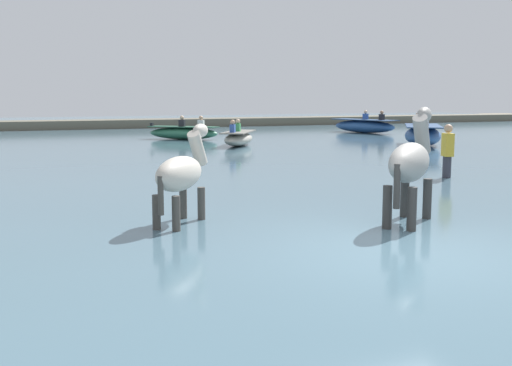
# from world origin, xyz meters

# --- Properties ---
(ground_plane) EXTENTS (120.00, 120.00, 0.00)m
(ground_plane) POSITION_xyz_m (0.00, 0.00, 0.00)
(ground_plane) COLOR #84755B
(water_surface) EXTENTS (90.00, 90.00, 0.37)m
(water_surface) POSITION_xyz_m (0.00, 10.00, 0.19)
(water_surface) COLOR #476675
(water_surface) RESTS_ON ground
(horse_lead_pinto) EXTENTS (1.34, 1.47, 1.85)m
(horse_lead_pinto) POSITION_xyz_m (-2.12, 2.78, 1.09)
(horse_lead_pinto) COLOR beige
(horse_lead_pinto) RESTS_ON ground
(horse_trailing_grey) EXTENTS (1.69, 1.52, 2.11)m
(horse_trailing_grey) POSITION_xyz_m (1.08, 1.50, 1.25)
(horse_trailing_grey) COLOR gray
(horse_trailing_grey) RESTS_ON ground
(boat_distant_west) EXTENTS (3.26, 3.85, 1.27)m
(boat_distant_west) POSITION_xyz_m (10.86, 13.94, 0.77)
(boat_distant_west) COLOR #28518E
(boat_distant_west) RESTS_ON water_surface
(boat_distant_east) EXTENTS (3.09, 2.85, 1.06)m
(boat_distant_east) POSITION_xyz_m (3.25, 20.94, 0.67)
(boat_distant_east) COLOR #337556
(boat_distant_east) RESTS_ON water_surface
(boat_near_starboard) EXTENTS (2.24, 4.13, 1.18)m
(boat_near_starboard) POSITION_xyz_m (13.49, 22.24, 0.73)
(boat_near_starboard) COLOR #28518E
(boat_near_starboard) RESTS_ON water_surface
(boat_far_inshore) EXTENTS (2.35, 2.95, 1.04)m
(boat_far_inshore) POSITION_xyz_m (4.18, 16.59, 0.66)
(boat_far_inshore) COLOR #B2AD9E
(boat_far_inshore) RESTS_ON water_surface
(person_onlooker_right) EXTENTS (0.29, 0.37, 1.63)m
(person_onlooker_right) POSITION_xyz_m (5.16, 5.59, 0.87)
(person_onlooker_right) COLOR #383842
(person_onlooker_right) RESTS_ON ground
(far_shoreline) EXTENTS (80.00, 2.40, 0.88)m
(far_shoreline) POSITION_xyz_m (0.00, 32.39, 0.44)
(far_shoreline) COLOR #605B4C
(far_shoreline) RESTS_ON ground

